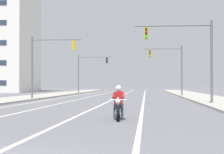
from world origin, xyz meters
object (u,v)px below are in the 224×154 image
at_px(traffic_signal_near_left, 46,58).
at_px(traffic_signal_mid_right, 171,63).
at_px(traffic_signal_mid_left, 88,68).
at_px(motorcycle_with_rider, 118,106).
at_px(traffic_signal_near_right, 189,48).

relative_size(traffic_signal_near_left, traffic_signal_mid_right, 1.00).
height_order(traffic_signal_near_left, traffic_signal_mid_right, same).
xyz_separation_m(traffic_signal_near_left, traffic_signal_mid_left, (0.50, 26.37, 0.04)).
relative_size(motorcycle_with_rider, traffic_signal_near_left, 0.35).
bearing_deg(traffic_signal_near_right, motorcycle_with_rider, -107.50).
xyz_separation_m(motorcycle_with_rider, traffic_signal_mid_right, (4.19, 34.12, 3.50)).
bearing_deg(traffic_signal_mid_left, traffic_signal_near_right, -70.75).
height_order(motorcycle_with_rider, traffic_signal_near_left, traffic_signal_near_left).
xyz_separation_m(traffic_signal_near_left, traffic_signal_mid_right, (12.76, 11.45, -0.01)).
height_order(traffic_signal_near_right, traffic_signal_near_left, same).
height_order(traffic_signal_mid_right, traffic_signal_mid_left, same).
height_order(motorcycle_with_rider, traffic_signal_mid_right, traffic_signal_mid_right).
bearing_deg(traffic_signal_mid_right, traffic_signal_near_right, -89.69).
bearing_deg(traffic_signal_near_right, traffic_signal_mid_right, 90.31).
bearing_deg(traffic_signal_near_left, traffic_signal_mid_right, 41.89).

